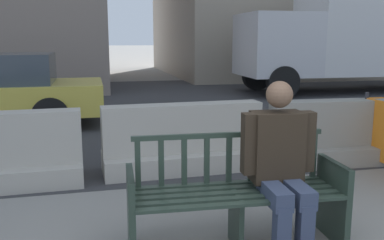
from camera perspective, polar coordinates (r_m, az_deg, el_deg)
The scene contains 6 objects.
street_asphalt at distance 10.72m, azimuth -7.79°, elevation 1.98°, with size 120.00×12.00×0.01m, color #333335.
street_bench at distance 3.45m, azimuth 5.80°, elevation -10.30°, with size 1.72×0.62×0.88m.
seated_person at distance 3.41m, azimuth 11.74°, elevation -5.52°, with size 0.59×0.74×1.31m.
jersey_barrier_centre at distance 5.38m, azimuth -1.19°, elevation -3.12°, with size 2.02×0.75×0.84m.
jersey_barrier_right at distance 6.07m, azimuth 19.43°, elevation -2.13°, with size 2.03×0.78×0.84m.
delivery_truck at distance 14.20m, azimuth 21.10°, elevation 10.33°, with size 6.85×2.46×3.05m.
Camera 1 is at (-1.02, -1.84, 1.64)m, focal length 40.00 mm.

